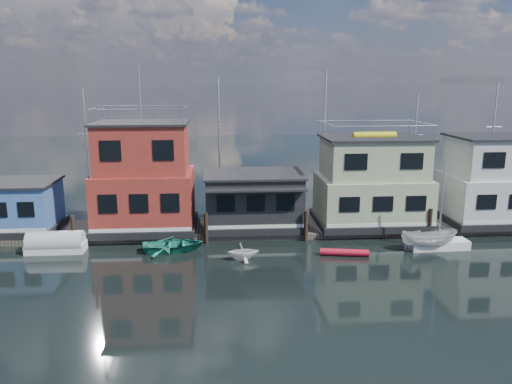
{
  "coord_description": "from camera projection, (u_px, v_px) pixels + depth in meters",
  "views": [
    {
      "loc": [
        -2.97,
        -24.19,
        11.13
      ],
      "look_at": [
        -0.31,
        12.0,
        3.0
      ],
      "focal_mm": 35.0,
      "sensor_mm": 36.0,
      "label": 1
    }
  ],
  "objects": [
    {
      "name": "dock",
      "position": [
        260.0,
        228.0,
        37.82
      ],
      "size": [
        48.0,
        5.0,
        0.4
      ],
      "primitive_type": "cube",
      "color": "#595147",
      "rests_on": "ground"
    },
    {
      "name": "motorboat",
      "position": [
        429.0,
        240.0,
        33.26
      ],
      "size": [
        3.82,
        1.57,
        1.46
      ],
      "primitive_type": "imported",
      "rotation": [
        0.0,
        0.0,
        1.53
      ],
      "color": "silver",
      "rests_on": "ground"
    },
    {
      "name": "red_kayak",
      "position": [
        344.0,
        252.0,
        32.34
      ],
      "size": [
        3.15,
        1.01,
        0.46
      ],
      "primitive_type": "cylinder",
      "rotation": [
        0.0,
        1.57,
        -0.18
      ],
      "color": "red",
      "rests_on": "ground"
    },
    {
      "name": "tarp_runabout",
      "position": [
        56.0,
        244.0,
        33.01
      ],
      "size": [
        3.77,
        1.55,
        1.52
      ],
      "rotation": [
        0.0,
        0.0,
        0.01
      ],
      "color": "silver",
      "rests_on": "ground"
    },
    {
      "name": "dinghy_teal",
      "position": [
        173.0,
        245.0,
        33.23
      ],
      "size": [
        4.46,
        3.44,
        0.85
      ],
      "primitive_type": "imported",
      "rotation": [
        0.0,
        0.0,
        1.7
      ],
      "color": "#23826F",
      "rests_on": "ground"
    },
    {
      "name": "ground",
      "position": [
        279.0,
        297.0,
        26.18
      ],
      "size": [
        160.0,
        160.0,
        0.0
      ],
      "primitive_type": "plane",
      "color": "black",
      "rests_on": "ground"
    },
    {
      "name": "houseboat_dark",
      "position": [
        254.0,
        200.0,
        37.28
      ],
      "size": [
        7.4,
        6.1,
        4.06
      ],
      "color": "black",
      "rests_on": "dock"
    },
    {
      "name": "day_sailer",
      "position": [
        438.0,
        243.0,
        33.69
      ],
      "size": [
        3.99,
        1.41,
        6.25
      ],
      "rotation": [
        0.0,
        0.0,
        0.02
      ],
      "color": "white",
      "rests_on": "ground"
    },
    {
      "name": "dinghy_white",
      "position": [
        243.0,
        251.0,
        31.59
      ],
      "size": [
        2.25,
        1.99,
        1.1
      ],
      "primitive_type": "imported",
      "rotation": [
        0.0,
        0.0,
        1.66
      ],
      "color": "white",
      "rests_on": "ground"
    },
    {
      "name": "houseboat_green",
      "position": [
        372.0,
        183.0,
        37.69
      ],
      "size": [
        8.4,
        5.9,
        7.03
      ],
      "color": "black",
      "rests_on": "dock"
    },
    {
      "name": "houseboat_red",
      "position": [
        144.0,
        179.0,
        36.36
      ],
      "size": [
        7.4,
        5.9,
        11.86
      ],
      "color": "black",
      "rests_on": "dock"
    },
    {
      "name": "background_masts",
      "position": [
        310.0,
        147.0,
        42.83
      ],
      "size": [
        36.4,
        0.16,
        12.0
      ],
      "color": "silver",
      "rests_on": "ground"
    },
    {
      "name": "houseboat_blue",
      "position": [
        13.0,
        207.0,
        36.09
      ],
      "size": [
        6.4,
        4.9,
        3.66
      ],
      "color": "black",
      "rests_on": "dock"
    },
    {
      "name": "houseboat_white",
      "position": [
        499.0,
        181.0,
        38.41
      ],
      "size": [
        8.4,
        5.9,
        6.66
      ],
      "color": "black",
      "rests_on": "dock"
    },
    {
      "name": "pilings",
      "position": [
        259.0,
        227.0,
        34.87
      ],
      "size": [
        42.28,
        0.28,
        2.2
      ],
      "color": "#2D2116",
      "rests_on": "ground"
    }
  ]
}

